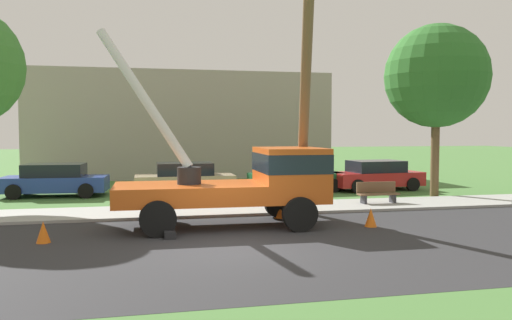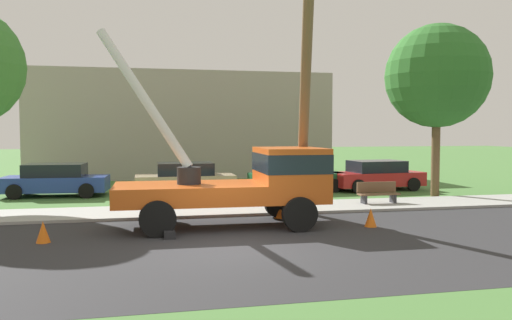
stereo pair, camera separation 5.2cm
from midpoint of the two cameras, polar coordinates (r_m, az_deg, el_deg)
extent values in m
plane|color=#477538|center=(24.73, -7.41, -3.42)|extent=(120.00, 120.00, 0.00)
cube|color=#2B2B2D|center=(12.97, -2.68, -9.53)|extent=(80.00, 8.67, 0.01)
cube|color=#9E9E99|center=(18.50, -5.69, -5.52)|extent=(80.00, 2.71, 0.10)
cube|color=#C65119|center=(15.39, -7.53, -3.66)|extent=(4.34, 2.47, 0.55)
cube|color=#C65119|center=(15.84, 3.71, -1.53)|extent=(1.94, 2.43, 1.60)
cube|color=#19232D|center=(15.82, 3.72, -0.26)|extent=(1.96, 2.45, 0.56)
cylinder|color=black|center=(15.33, -7.47, -1.72)|extent=(0.70, 0.70, 0.50)
cylinder|color=silver|center=(15.92, -12.32, 6.70)|extent=(2.87, 1.70, 4.26)
cube|color=black|center=(14.07, -9.56, -8.15)|extent=(0.31, 0.31, 0.20)
cube|color=black|center=(16.92, -9.88, -6.21)|extent=(0.31, 0.31, 0.20)
cylinder|color=black|center=(14.81, 4.76, -5.97)|extent=(1.00, 0.30, 1.00)
cylinder|color=black|center=(17.11, 2.51, -4.71)|extent=(1.00, 0.30, 1.00)
cylinder|color=black|center=(14.24, -10.86, -6.39)|extent=(1.00, 0.30, 1.00)
cylinder|color=black|center=(16.61, -10.95, -5.01)|extent=(1.00, 0.30, 1.00)
cylinder|color=brown|center=(16.19, 5.33, 7.46)|extent=(1.29, 4.13, 8.26)
cone|color=orange|center=(15.90, 12.43, -6.20)|extent=(0.36, 0.36, 0.56)
cone|color=orange|center=(14.42, -22.48, -7.35)|extent=(0.36, 0.36, 0.56)
cone|color=orange|center=(17.07, 2.52, -5.47)|extent=(0.36, 0.36, 0.56)
cube|color=#263F99|center=(24.22, -21.32, -2.45)|extent=(4.52, 2.13, 0.65)
cube|color=black|center=(24.17, -21.35, -1.04)|extent=(2.58, 1.84, 0.55)
cylinder|color=black|center=(23.07, -18.30, -3.24)|extent=(0.64, 0.22, 0.64)
cylinder|color=black|center=(24.83, -17.56, -2.78)|extent=(0.64, 0.22, 0.64)
cylinder|color=black|center=(23.76, -25.22, -3.21)|extent=(0.64, 0.22, 0.64)
cylinder|color=black|center=(25.47, -24.03, -2.76)|extent=(0.64, 0.22, 0.64)
cube|color=tan|center=(23.53, -7.92, -2.42)|extent=(4.40, 1.80, 0.65)
cube|color=black|center=(23.47, -7.93, -0.96)|extent=(2.46, 1.66, 0.55)
cylinder|color=black|center=(22.82, -4.09, -3.15)|extent=(0.64, 0.22, 0.64)
cylinder|color=black|center=(24.59, -4.70, -2.69)|extent=(0.64, 0.22, 0.64)
cylinder|color=black|center=(22.59, -11.41, -3.28)|extent=(0.64, 0.22, 0.64)
cylinder|color=black|center=(24.38, -11.49, -2.80)|extent=(0.64, 0.22, 0.64)
cube|color=#1E6638|center=(24.47, 4.46, -2.18)|extent=(4.54, 2.19, 0.65)
cube|color=black|center=(24.42, 4.47, -0.78)|extent=(2.60, 1.87, 0.55)
cylinder|color=black|center=(24.27, 8.44, -2.80)|extent=(0.64, 0.22, 0.64)
cylinder|color=black|center=(25.89, 6.69, -2.40)|extent=(0.64, 0.22, 0.64)
cylinder|color=black|center=(23.14, 1.96, -3.06)|extent=(0.64, 0.22, 0.64)
cylinder|color=black|center=(24.84, 0.57, -2.62)|extent=(0.64, 0.22, 0.64)
cube|color=#B21E1E|center=(25.57, 13.00, -2.02)|extent=(4.54, 2.17, 0.65)
cube|color=black|center=(25.52, 13.02, -0.68)|extent=(2.60, 1.86, 0.55)
cylinder|color=black|center=(25.61, 16.82, -2.58)|extent=(0.64, 0.22, 0.64)
cylinder|color=black|center=(27.11, 14.68, -2.23)|extent=(0.64, 0.22, 0.64)
cylinder|color=black|center=(24.10, 11.10, -2.86)|extent=(0.64, 0.22, 0.64)
cylinder|color=black|center=(25.69, 9.18, -2.47)|extent=(0.64, 0.22, 0.64)
cube|color=brown|center=(20.31, 13.25, -3.67)|extent=(1.60, 0.44, 0.06)
cube|color=brown|center=(20.46, 13.01, -2.91)|extent=(1.60, 0.06, 0.40)
cube|color=#333338|center=(20.09, 11.69, -4.37)|extent=(0.10, 0.40, 0.45)
cube|color=#333338|center=(20.60, 14.75, -4.22)|extent=(0.10, 0.40, 0.45)
cylinder|color=brown|center=(23.81, 19.08, 2.05)|extent=(0.36, 0.36, 4.87)
sphere|color=#2D6B28|center=(23.92, 19.21, 8.73)|extent=(4.46, 4.46, 4.46)
cube|color=#A5998C|center=(33.38, -8.28, 3.81)|extent=(18.00, 6.00, 6.40)
camera|label=1|loc=(0.03, -90.09, -0.01)|focal=36.32mm
camera|label=2|loc=(0.03, 89.91, 0.01)|focal=36.32mm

